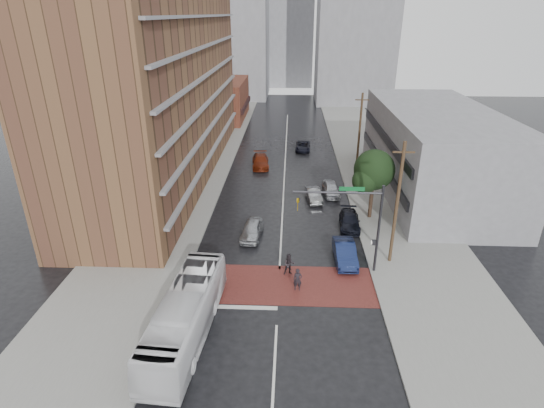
# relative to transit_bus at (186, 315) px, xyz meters

# --- Properties ---
(ground) EXTENTS (160.00, 160.00, 0.00)m
(ground) POSITION_rel_transit_bus_xyz_m (5.50, 5.12, -1.54)
(ground) COLOR black
(ground) RESTS_ON ground
(crosswalk) EXTENTS (14.00, 5.00, 0.02)m
(crosswalk) POSITION_rel_transit_bus_xyz_m (5.50, 5.62, -1.53)
(crosswalk) COLOR maroon
(crosswalk) RESTS_ON ground
(sidewalk_west) EXTENTS (9.00, 90.00, 0.15)m
(sidewalk_west) POSITION_rel_transit_bus_xyz_m (-6.00, 30.12, -1.47)
(sidewalk_west) COLOR gray
(sidewalk_west) RESTS_ON ground
(sidewalk_east) EXTENTS (9.00, 90.00, 0.15)m
(sidewalk_east) POSITION_rel_transit_bus_xyz_m (17.00, 30.12, -1.47)
(sidewalk_east) COLOR gray
(sidewalk_east) RESTS_ON ground
(apartment_block) EXTENTS (10.00, 44.00, 28.00)m
(apartment_block) POSITION_rel_transit_bus_xyz_m (-8.50, 29.12, 12.46)
(apartment_block) COLOR brown
(apartment_block) RESTS_ON ground
(storefront_west) EXTENTS (8.00, 16.00, 7.00)m
(storefront_west) POSITION_rel_transit_bus_xyz_m (-6.50, 59.12, 1.96)
(storefront_west) COLOR brown
(storefront_west) RESTS_ON ground
(building_east) EXTENTS (11.00, 26.00, 9.00)m
(building_east) POSITION_rel_transit_bus_xyz_m (22.00, 25.12, 2.96)
(building_east) COLOR gray
(building_east) RESTS_ON ground
(distant_tower_west) EXTENTS (18.00, 16.00, 32.00)m
(distant_tower_west) POSITION_rel_transit_bus_xyz_m (-8.50, 83.12, 14.46)
(distant_tower_west) COLOR gray
(distant_tower_west) RESTS_ON ground
(distant_tower_east) EXTENTS (16.00, 14.00, 36.00)m
(distant_tower_east) POSITION_rel_transit_bus_xyz_m (19.50, 77.12, 16.46)
(distant_tower_east) COLOR gray
(distant_tower_east) RESTS_ON ground
(distant_tower_center) EXTENTS (12.00, 10.00, 24.00)m
(distant_tower_center) POSITION_rel_transit_bus_xyz_m (5.50, 100.12, 10.46)
(distant_tower_center) COLOR gray
(distant_tower_center) RESTS_ON ground
(street_tree) EXTENTS (4.20, 4.10, 6.90)m
(street_tree) POSITION_rel_transit_bus_xyz_m (14.02, 17.15, 3.19)
(street_tree) COLOR #332319
(street_tree) RESTS_ON ground
(signal_mast) EXTENTS (6.50, 0.30, 7.20)m
(signal_mast) POSITION_rel_transit_bus_xyz_m (11.35, 7.62, 3.19)
(signal_mast) COLOR #2D2D33
(signal_mast) RESTS_ON ground
(utility_pole_near) EXTENTS (1.60, 0.26, 10.00)m
(utility_pole_near) POSITION_rel_transit_bus_xyz_m (14.30, 9.12, 3.60)
(utility_pole_near) COLOR #473321
(utility_pole_near) RESTS_ON ground
(utility_pole_far) EXTENTS (1.60, 0.26, 10.00)m
(utility_pole_far) POSITION_rel_transit_bus_xyz_m (14.30, 29.12, 3.60)
(utility_pole_far) COLOR #473321
(utility_pole_far) RESTS_ON ground
(transit_bus) EXTENTS (3.34, 11.21, 3.08)m
(transit_bus) POSITION_rel_transit_bus_xyz_m (0.00, 0.00, 0.00)
(transit_bus) COLOR white
(transit_bus) RESTS_ON ground
(pedestrian_a) EXTENTS (0.64, 0.42, 1.73)m
(pedestrian_a) POSITION_rel_transit_bus_xyz_m (6.87, 5.02, -0.68)
(pedestrian_a) COLOR black
(pedestrian_a) RESTS_ON ground
(pedestrian_b) EXTENTS (0.94, 0.77, 1.77)m
(pedestrian_b) POSITION_rel_transit_bus_xyz_m (6.24, 6.99, -0.66)
(pedestrian_b) COLOR #272125
(pedestrian_b) RESTS_ON ground
(car_travel_a) EXTENTS (2.07, 4.34, 1.43)m
(car_travel_a) POSITION_rel_transit_bus_xyz_m (2.88, 12.78, -0.82)
(car_travel_a) COLOR #B2B5BA
(car_travel_a) RESTS_ON ground
(car_travel_b) EXTENTS (1.86, 4.02, 1.28)m
(car_travel_b) POSITION_rel_transit_bus_xyz_m (8.74, 21.12, -0.90)
(car_travel_b) COLOR #929599
(car_travel_b) RESTS_ON ground
(car_travel_c) EXTENTS (2.52, 5.28, 1.48)m
(car_travel_c) POSITION_rel_transit_bus_xyz_m (2.33, 31.79, -0.80)
(car_travel_c) COLOR #651D0B
(car_travel_c) RESTS_ON ground
(suv_travel) EXTENTS (2.27, 4.55, 1.24)m
(suv_travel) POSITION_rel_transit_bus_xyz_m (7.99, 39.30, -0.92)
(suv_travel) COLOR black
(suv_travel) RESTS_ON ground
(car_parked_near) EXTENTS (1.73, 4.64, 1.52)m
(car_parked_near) POSITION_rel_transit_bus_xyz_m (10.70, 9.12, -0.78)
(car_parked_near) COLOR #141F48
(car_parked_near) RESTS_ON ground
(car_parked_mid) EXTENTS (2.07, 4.56, 1.30)m
(car_parked_mid) POSITION_rel_transit_bus_xyz_m (11.80, 15.12, -0.89)
(car_parked_mid) COLOR black
(car_parked_mid) RESTS_ON ground
(car_parked_far) EXTENTS (1.95, 4.25, 1.41)m
(car_parked_far) POSITION_rel_transit_bus_xyz_m (10.70, 22.79, -0.83)
(car_parked_far) COLOR #B1B2B9
(car_parked_far) RESTS_ON ground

